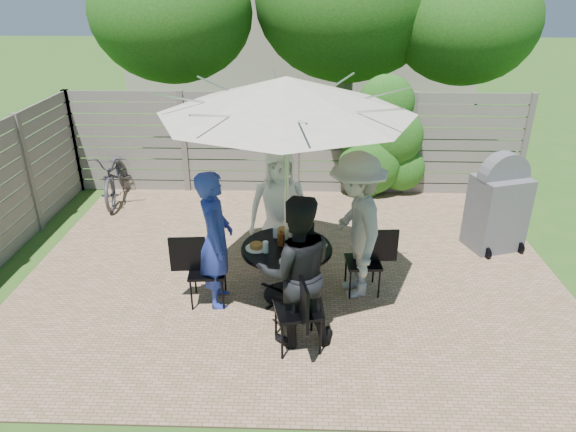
{
  "coord_description": "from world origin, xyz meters",
  "views": [
    {
      "loc": [
        0.13,
        -5.78,
        3.61
      ],
      "look_at": [
        -0.04,
        -0.22,
        1.01
      ],
      "focal_mm": 32.0,
      "sensor_mm": 36.0,
      "label": 1
    }
  ],
  "objects_px": {
    "glass_back": "(276,232)",
    "coffee_cup": "(293,233)",
    "glass_right": "(307,236)",
    "person_back": "(279,208)",
    "bbq_grill": "(498,206)",
    "plate_left": "(256,247)",
    "glass_front": "(299,252)",
    "bicycle": "(116,174)",
    "person_front": "(296,272)",
    "plate_front": "(291,260)",
    "chair_back": "(278,242)",
    "person_left": "(216,240)",
    "umbrella": "(286,95)",
    "plate_back": "(283,231)",
    "patio_table": "(287,262)",
    "chair_right": "(363,273)",
    "chair_front": "(298,324)",
    "person_right": "(356,227)",
    "plate_right": "(317,243)",
    "chair_left": "(207,283)",
    "syrup_jug": "(281,239)",
    "glass_left": "(266,247)"
  },
  "relations": [
    {
      "from": "plate_front",
      "to": "glass_front",
      "type": "relative_size",
      "value": 1.86
    },
    {
      "from": "chair_right",
      "to": "person_right",
      "type": "bearing_deg",
      "value": 4.04
    },
    {
      "from": "patio_table",
      "to": "chair_right",
      "type": "bearing_deg",
      "value": 8.82
    },
    {
      "from": "chair_back",
      "to": "chair_right",
      "type": "xyz_separation_m",
      "value": [
        1.1,
        -0.81,
        0.0
      ]
    },
    {
      "from": "glass_left",
      "to": "plate_front",
      "type": "bearing_deg",
      "value": -35.62
    },
    {
      "from": "glass_back",
      "to": "syrup_jug",
      "type": "relative_size",
      "value": 0.88
    },
    {
      "from": "chair_back",
      "to": "person_left",
      "type": "relative_size",
      "value": 0.5
    },
    {
      "from": "person_back",
      "to": "coffee_cup",
      "type": "distance_m",
      "value": 0.62
    },
    {
      "from": "glass_front",
      "to": "bicycle",
      "type": "bearing_deg",
      "value": 134.93
    },
    {
      "from": "plate_left",
      "to": "glass_left",
      "type": "relative_size",
      "value": 1.86
    },
    {
      "from": "chair_right",
      "to": "plate_back",
      "type": "xyz_separation_m",
      "value": [
        -1.01,
        0.21,
        0.47
      ]
    },
    {
      "from": "person_right",
      "to": "coffee_cup",
      "type": "xyz_separation_m",
      "value": [
        -0.76,
        0.1,
        -0.16
      ]
    },
    {
      "from": "plate_left",
      "to": "glass_front",
      "type": "relative_size",
      "value": 1.86
    },
    {
      "from": "patio_table",
      "to": "person_front",
      "type": "distance_m",
      "value": 0.91
    },
    {
      "from": "chair_back",
      "to": "umbrella",
      "type": "bearing_deg",
      "value": 3.76
    },
    {
      "from": "person_back",
      "to": "plate_left",
      "type": "bearing_deg",
      "value": -113.45
    },
    {
      "from": "chair_front",
      "to": "chair_right",
      "type": "distance_m",
      "value": 1.36
    },
    {
      "from": "chair_front",
      "to": "plate_back",
      "type": "bearing_deg",
      "value": -3.29
    },
    {
      "from": "coffee_cup",
      "to": "bbq_grill",
      "type": "bearing_deg",
      "value": 21.6
    },
    {
      "from": "person_back",
      "to": "chair_right",
      "type": "relative_size",
      "value": 1.94
    },
    {
      "from": "glass_back",
      "to": "person_left",
      "type": "bearing_deg",
      "value": -151.42
    },
    {
      "from": "umbrella",
      "to": "chair_back",
      "type": "relative_size",
      "value": 3.72
    },
    {
      "from": "patio_table",
      "to": "person_front",
      "type": "height_order",
      "value": "person_front"
    },
    {
      "from": "chair_front",
      "to": "glass_back",
      "type": "relative_size",
      "value": 6.92
    },
    {
      "from": "plate_front",
      "to": "plate_back",
      "type": "bearing_deg",
      "value": 98.88
    },
    {
      "from": "patio_table",
      "to": "glass_back",
      "type": "xyz_separation_m",
      "value": [
        -0.14,
        0.24,
        0.28
      ]
    },
    {
      "from": "chair_back",
      "to": "person_front",
      "type": "distance_m",
      "value": 1.89
    },
    {
      "from": "glass_back",
      "to": "person_front",
      "type": "bearing_deg",
      "value": -75.62
    },
    {
      "from": "person_left",
      "to": "person_back",
      "type": "bearing_deg",
      "value": -45.0
    },
    {
      "from": "chair_back",
      "to": "plate_back",
      "type": "xyz_separation_m",
      "value": [
        0.09,
        -0.6,
        0.47
      ]
    },
    {
      "from": "glass_back",
      "to": "coffee_cup",
      "type": "height_order",
      "value": "glass_back"
    },
    {
      "from": "umbrella",
      "to": "chair_left",
      "type": "bearing_deg",
      "value": -171.19
    },
    {
      "from": "chair_front",
      "to": "person_right",
      "type": "relative_size",
      "value": 0.53
    },
    {
      "from": "chair_front",
      "to": "plate_left",
      "type": "xyz_separation_m",
      "value": [
        -0.51,
        0.9,
        0.43
      ]
    },
    {
      "from": "plate_back",
      "to": "bbq_grill",
      "type": "bearing_deg",
      "value": 18.74
    },
    {
      "from": "chair_back",
      "to": "plate_right",
      "type": "distance_m",
      "value": 1.13
    },
    {
      "from": "person_right",
      "to": "person_left",
      "type": "bearing_deg",
      "value": -90.0
    },
    {
      "from": "glass_front",
      "to": "glass_right",
      "type": "height_order",
      "value": "same"
    },
    {
      "from": "plate_front",
      "to": "person_right",
      "type": "bearing_deg",
      "value": 32.33
    },
    {
      "from": "plate_left",
      "to": "glass_front",
      "type": "xyz_separation_m",
      "value": [
        0.5,
        -0.18,
        0.05
      ]
    },
    {
      "from": "chair_back",
      "to": "plate_front",
      "type": "relative_size",
      "value": 3.28
    },
    {
      "from": "bbq_grill",
      "to": "plate_left",
      "type": "bearing_deg",
      "value": -174.81
    },
    {
      "from": "person_right",
      "to": "chair_left",
      "type": "bearing_deg",
      "value": -90.04
    },
    {
      "from": "person_left",
      "to": "person_right",
      "type": "xyz_separation_m",
      "value": [
        1.64,
        0.26,
        0.07
      ]
    },
    {
      "from": "chair_front",
      "to": "glass_back",
      "type": "bearing_deg",
      "value": 1.6
    },
    {
      "from": "glass_back",
      "to": "glass_right",
      "type": "distance_m",
      "value": 0.4
    },
    {
      "from": "person_back",
      "to": "bbq_grill",
      "type": "height_order",
      "value": "person_back"
    },
    {
      "from": "patio_table",
      "to": "plate_right",
      "type": "bearing_deg",
      "value": 8.88
    },
    {
      "from": "glass_front",
      "to": "glass_back",
      "type": "bearing_deg",
      "value": 120.88
    },
    {
      "from": "patio_table",
      "to": "plate_right",
      "type": "xyz_separation_m",
      "value": [
        0.36,
        0.06,
        0.24
      ]
    }
  ]
}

